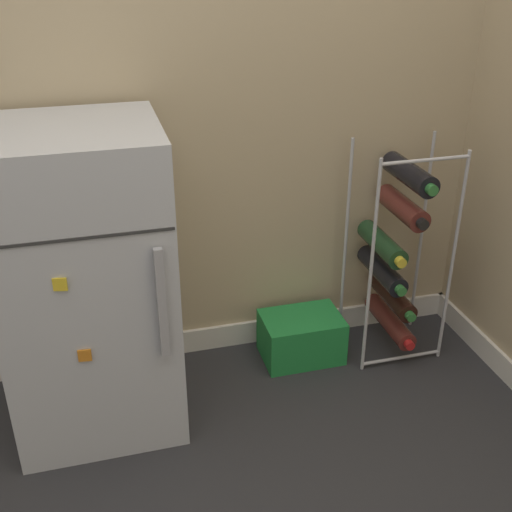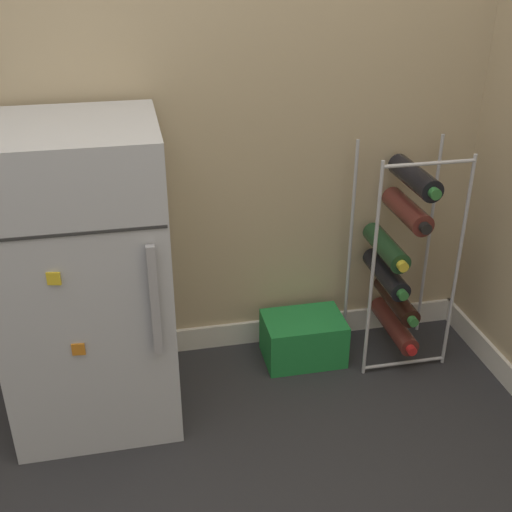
# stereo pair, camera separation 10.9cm
# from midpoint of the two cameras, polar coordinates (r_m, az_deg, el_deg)

# --- Properties ---
(ground_plane) EXTENTS (14.00, 14.00, 0.00)m
(ground_plane) POSITION_cam_midpoint_polar(r_m,az_deg,el_deg) (1.94, -0.55, -19.71)
(ground_plane) COLOR #28282B
(mini_fridge) EXTENTS (0.49, 0.49, 0.95)m
(mini_fridge) POSITION_cam_midpoint_polar(r_m,az_deg,el_deg) (1.98, -16.29, -2.43)
(mini_fridge) COLOR #B7BABF
(mini_fridge) RESTS_ON ground_plane
(wine_rack) EXTENTS (0.32, 0.32, 0.79)m
(wine_rack) POSITION_cam_midpoint_polar(r_m,az_deg,el_deg) (2.30, 10.82, 0.33)
(wine_rack) COLOR #B2B2B7
(wine_rack) RESTS_ON ground_plane
(soda_box) EXTENTS (0.29, 0.20, 0.17)m
(soda_box) POSITION_cam_midpoint_polar(r_m,az_deg,el_deg) (2.37, 2.72, -7.21)
(soda_box) COLOR #1E7F38
(soda_box) RESTS_ON ground_plane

